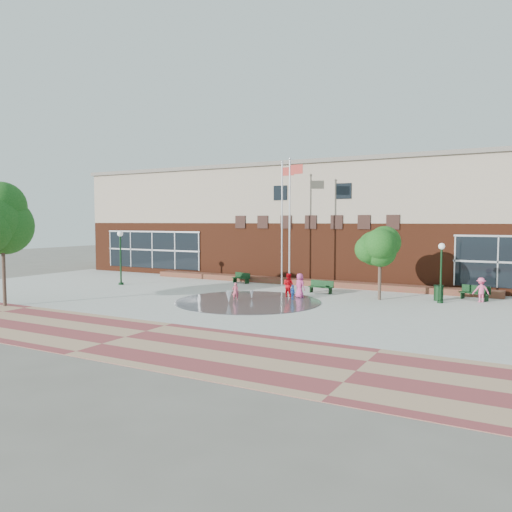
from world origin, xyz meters
The scene contains 23 objects.
ground centered at (0.00, 0.00, 0.00)m, with size 120.00×120.00×0.00m, color #666056.
plaza_concrete centered at (0.00, 4.00, 0.00)m, with size 46.00×18.00×0.01m, color #A8A8A0.
paver_band centered at (0.00, -7.00, 0.00)m, with size 46.00×6.00×0.01m, color brown.
splash_pad centered at (0.00, 3.00, 0.00)m, with size 8.40×8.40×0.01m, color #383A3D.
library_building centered at (0.00, 17.48, 4.64)m, with size 44.40×10.40×9.20m.
flower_bed centered at (0.00, 11.60, 0.00)m, with size 26.00×1.20×0.40m, color maroon.
flagpole_left centered at (-1.25, 10.27, 4.96)m, with size 1.04×0.20×8.91m.
flagpole_right centered at (-0.07, 8.99, 4.98)m, with size 1.09×0.25×8.92m.
lamp_left centered at (-11.95, 5.31, 2.46)m, with size 0.42×0.42×3.96m.
lamp_right centered at (9.83, 7.82, 2.13)m, with size 0.36×0.36×3.42m.
bench_left centered at (-4.74, 10.38, 0.25)m, with size 1.62×0.84×0.79m.
bench_mid centered at (2.45, 8.27, 0.27)m, with size 1.67×0.61×0.82m.
bench_right centered at (11.44, 9.89, 0.28)m, with size 1.78×1.06×0.87m.
trash_can centered at (9.61, 8.65, 0.48)m, with size 0.57×0.57×0.94m.
tree_big_left centered at (-11.02, -4.58, 5.13)m, with size 4.49×4.49×7.17m.
tree_mid centered at (6.49, 7.34, 3.33)m, with size 2.71×2.71×4.58m.
water_jet_a centered at (-0.67, 2.00, 0.00)m, with size 0.35×0.35×0.68m, color white.
water_jet_b centered at (-0.27, 3.97, 0.00)m, with size 0.22×0.22×0.51m, color white.
child_splash centered at (-0.89, 3.12, 0.53)m, with size 0.38×0.25×1.05m, color #CF485E.
adult_red centered at (1.32, 5.74, 0.74)m, with size 0.72×0.56×1.49m, color red.
adult_pink centered at (2.01, 5.86, 0.75)m, with size 0.73×0.48×1.49m, color #D03F83.
child_blue centered at (2.00, 4.87, 0.46)m, with size 0.53×0.22×0.91m, color #2455AC.
person_bench centered at (11.82, 9.25, 0.72)m, with size 0.92×0.53×1.43m, color #F15287.
Camera 1 is at (14.00, -21.80, 4.65)m, focal length 35.00 mm.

